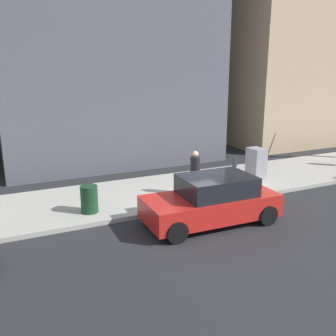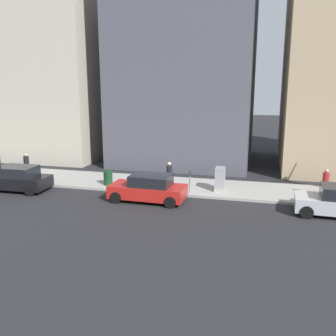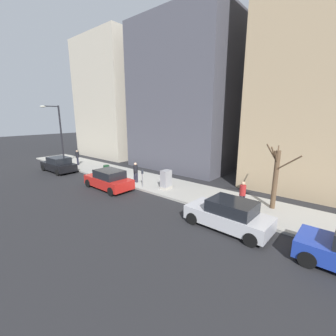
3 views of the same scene
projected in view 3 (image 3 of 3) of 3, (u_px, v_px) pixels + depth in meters
name	position (u px, v px, depth m)	size (l,w,h in m)	color
ground_plane	(124.00, 186.00, 18.34)	(120.00, 120.00, 0.00)	#232326
sidewalk	(141.00, 180.00, 19.82)	(4.00, 36.00, 0.15)	#9E9B93
parked_car_silver	(229.00, 215.00, 11.22)	(2.04, 4.26, 1.52)	#B7B7BC
parked_car_red	(109.00, 180.00, 17.39)	(2.02, 4.25, 1.52)	red
parked_car_black	(59.00, 165.00, 22.75)	(1.98, 4.23, 1.52)	black
parking_meter	(142.00, 177.00, 17.34)	(0.14, 0.10, 1.35)	slate
utility_box	(166.00, 180.00, 16.96)	(0.83, 0.61, 1.43)	#A8A399
streetlamp	(58.00, 130.00, 24.68)	(1.97, 0.32, 6.50)	black
bare_tree	(276.00, 177.00, 13.05)	(1.76, 1.72, 3.93)	brown
trash_bin	(107.00, 170.00, 21.11)	(0.56, 0.56, 0.90)	#14381E
pedestrian_near_meter	(242.00, 193.00, 13.28)	(0.37, 0.36, 1.66)	#1E1E2D
pedestrian_midblock	(136.00, 171.00, 18.57)	(0.36, 0.40, 1.66)	#1E1E2D
pedestrian_far_corner	(77.00, 157.00, 25.25)	(0.36, 0.39, 1.66)	#1E1E2D
office_block_center	(194.00, 98.00, 25.10)	(10.73, 10.73, 14.97)	#4C4C56
office_tower_right	(122.00, 100.00, 32.09)	(9.58, 9.58, 15.45)	#BCB29E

